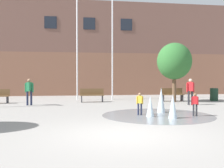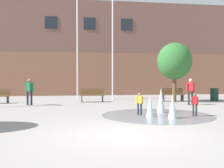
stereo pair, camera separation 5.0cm
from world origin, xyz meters
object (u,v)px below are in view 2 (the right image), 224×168
child_with_pink_shirt (140,102)px  flagpole_left (78,37)px  adult_in_red (29,90)px  park_bench_center (92,95)px  teen_by_trashcan (191,90)px  park_bench_near_trashcan (172,94)px  street_tree_near_building (175,61)px  flagpole_right (113,37)px  trash_can (214,95)px  child_in_fountain (195,103)px

child_with_pink_shirt → flagpole_left: 9.48m
adult_in_red → park_bench_center: bearing=-46.6°
teen_by_trashcan → park_bench_near_trashcan: bearing=135.3°
park_bench_center → street_tree_near_building: street_tree_near_building is taller
flagpole_right → trash_can: size_ratio=9.90×
adult_in_red → child_in_fountain: bearing=-104.6°
teen_by_trashcan → adult_in_red: bearing=-144.4°
adult_in_red → flagpole_right: (5.51, 3.28, 3.77)m
child_with_pink_shirt → child_in_fountain: (2.24, -0.71, 0.00)m
park_bench_center → flagpole_right: 4.85m
park_bench_near_trashcan → child_in_fountain: 7.28m
trash_can → street_tree_near_building: 3.91m
park_bench_near_trashcan → adult_in_red: size_ratio=1.01×
park_bench_near_trashcan → street_tree_near_building: bearing=-98.3°
flagpole_left → park_bench_center: bearing=-61.0°
park_bench_center → park_bench_near_trashcan: same height
park_bench_center → teen_by_trashcan: (5.76, -2.72, 0.45)m
park_bench_near_trashcan → flagpole_right: bearing=155.7°
park_bench_near_trashcan → trash_can: (3.04, -0.21, -0.03)m
park_bench_center → child_with_pink_shirt: bearing=-75.5°
teen_by_trashcan → flagpole_right: size_ratio=0.18×
park_bench_center → child_in_fountain: 8.16m
child_in_fountain → teen_by_trashcan: teen_by_trashcan is taller
teen_by_trashcan → flagpole_left: flagpole_left is taller
flagpole_left → child_with_pink_shirt: bearing=-72.2°
flagpole_left → trash_can: flagpole_left is taller
child_in_fountain → flagpole_left: (-4.85, 8.86, 4.07)m
park_bench_center → child_with_pink_shirt: 6.66m
adult_in_red → teen_by_trashcan: 9.67m
child_with_pink_shirt → child_in_fountain: 2.35m
flagpole_right → trash_can: (7.01, -2.00, -4.26)m
park_bench_center → street_tree_near_building: (5.54, -0.69, 2.28)m
trash_can → street_tree_near_building: (-3.13, -0.40, 2.31)m
park_bench_near_trashcan → trash_can: bearing=-4.0°
adult_in_red → flagpole_left: bearing=-20.3°
teen_by_trashcan → street_tree_near_building: street_tree_near_building is taller
trash_can → park_bench_center: bearing=178.1°
park_bench_near_trashcan → child_in_fountain: bearing=-103.7°
child_with_pink_shirt → teen_by_trashcan: bearing=-109.5°
adult_in_red → trash_can: 12.59m
trash_can → adult_in_red: bearing=-174.2°
child_with_pink_shirt → trash_can: size_ratio=1.10×
flagpole_right → trash_can: bearing=-15.9°
child_in_fountain → street_tree_near_building: (1.63, 6.47, 2.18)m
flagpole_right → trash_can: 8.44m
adult_in_red → child_in_fountain: 9.56m
park_bench_center → park_bench_near_trashcan: bearing=-0.8°
flagpole_left → street_tree_near_building: size_ratio=2.19×
child_with_pink_shirt → flagpole_right: bearing=-61.8°
park_bench_center → flagpole_right: bearing=45.6°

